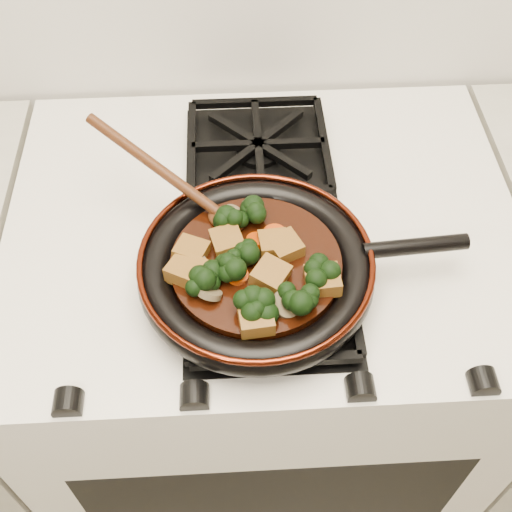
{
  "coord_description": "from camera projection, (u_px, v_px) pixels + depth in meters",
  "views": [
    {
      "loc": [
        -0.04,
        1.07,
        1.61
      ],
      "look_at": [
        -0.02,
        1.57,
        0.97
      ],
      "focal_mm": 45.0,
      "sensor_mm": 36.0,
      "label": 1
    }
  ],
  "objects": [
    {
      "name": "broccoli_floret_5",
      "position": [
        266.0,
        307.0,
        0.77
      ],
      "size": [
        0.08,
        0.08,
        0.06
      ],
      "primitive_type": null,
      "rotation": [
        -0.05,
        0.08,
        1.9
      ],
      "color": "black",
      "rests_on": "braising_sauce"
    },
    {
      "name": "tofu_cube_5",
      "position": [
        253.0,
        312.0,
        0.77
      ],
      "size": [
        0.04,
        0.04,
        0.02
      ],
      "primitive_type": "cube",
      "rotation": [
        0.03,
        -0.12,
        1.63
      ],
      "color": "brown",
      "rests_on": "braising_sauce"
    },
    {
      "name": "broccoli_floret_3",
      "position": [
        231.0,
        222.0,
        0.85
      ],
      "size": [
        0.06,
        0.06,
        0.06
      ],
      "primitive_type": null,
      "rotation": [
        -0.07,
        -0.08,
        3.11
      ],
      "color": "black",
      "rests_on": "braising_sauce"
    },
    {
      "name": "mushroom_slice_1",
      "position": [
        194.0,
        264.0,
        0.81
      ],
      "size": [
        0.03,
        0.03,
        0.02
      ],
      "primitive_type": "cylinder",
      "rotation": [
        0.48,
        0.0,
        0.04
      ],
      "color": "brown",
      "rests_on": "braising_sauce"
    },
    {
      "name": "broccoli_floret_2",
      "position": [
        255.0,
        214.0,
        0.86
      ],
      "size": [
        0.09,
        0.09,
        0.07
      ],
      "primitive_type": null,
      "rotation": [
        0.14,
        -0.24,
        0.63
      ],
      "color": "black",
      "rests_on": "braising_sauce"
    },
    {
      "name": "burner_grate_back",
      "position": [
        258.0,
        149.0,
        1.02
      ],
      "size": [
        0.23,
        0.23,
        0.03
      ],
      "primitive_type": null,
      "color": "black",
      "rests_on": "stove"
    },
    {
      "name": "mushroom_slice_0",
      "position": [
        286.0,
        304.0,
        0.78
      ],
      "size": [
        0.05,
        0.05,
        0.03
      ],
      "primitive_type": "cylinder",
      "rotation": [
        0.51,
        0.0,
        0.83
      ],
      "color": "brown",
      "rests_on": "braising_sauce"
    },
    {
      "name": "mushroom_slice_3",
      "position": [
        209.0,
        293.0,
        0.79
      ],
      "size": [
        0.04,
        0.04,
        0.03
      ],
      "primitive_type": "cylinder",
      "rotation": [
        0.65,
        0.0,
        2.6
      ],
      "color": "brown",
      "rests_on": "braising_sauce"
    },
    {
      "name": "skillet",
      "position": [
        258.0,
        268.0,
        0.84
      ],
      "size": [
        0.44,
        0.31,
        0.05
      ],
      "rotation": [
        0.0,
        0.0,
        0.07
      ],
      "color": "black",
      "rests_on": "burner_grate_front"
    },
    {
      "name": "braising_sauce",
      "position": [
        256.0,
        266.0,
        0.83
      ],
      "size": [
        0.22,
        0.22,
        0.02
      ],
      "primitive_type": "cylinder",
      "color": "black",
      "rests_on": "skillet"
    },
    {
      "name": "broccoli_floret_1",
      "position": [
        205.0,
        282.0,
        0.79
      ],
      "size": [
        0.08,
        0.08,
        0.06
      ],
      "primitive_type": null,
      "rotation": [
        0.05,
        -0.17,
        0.3
      ],
      "color": "black",
      "rests_on": "braising_sauce"
    },
    {
      "name": "tofu_cube_3",
      "position": [
        323.0,
        280.0,
        0.8
      ],
      "size": [
        0.05,
        0.04,
        0.02
      ],
      "primitive_type": "cube",
      "rotation": [
        -0.04,
        0.02,
        1.62
      ],
      "color": "brown",
      "rests_on": "braising_sauce"
    },
    {
      "name": "carrot_coin_2",
      "position": [
        237.0,
        275.0,
        0.8
      ],
      "size": [
        0.03,
        0.03,
        0.01
      ],
      "primitive_type": "cylinder",
      "rotation": [
        0.04,
        0.17,
        0.0
      ],
      "color": "#B43405",
      "rests_on": "braising_sauce"
    },
    {
      "name": "tofu_cube_1",
      "position": [
        191.0,
        252.0,
        0.82
      ],
      "size": [
        0.05,
        0.05,
        0.03
      ],
      "primitive_type": "cube",
      "rotation": [
        0.08,
        -0.03,
        2.74
      ],
      "color": "brown",
      "rests_on": "braising_sauce"
    },
    {
      "name": "broccoli_floret_6",
      "position": [
        242.0,
        253.0,
        0.82
      ],
      "size": [
        0.09,
        0.08,
        0.06
      ],
      "primitive_type": null,
      "rotation": [
        0.09,
        -0.06,
        2.34
      ],
      "color": "black",
      "rests_on": "braising_sauce"
    },
    {
      "name": "broccoli_floret_4",
      "position": [
        298.0,
        299.0,
        0.78
      ],
      "size": [
        0.08,
        0.09,
        0.07
      ],
      "primitive_type": null,
      "rotation": [
        -0.15,
        0.14,
        0.44
      ],
      "color": "black",
      "rests_on": "braising_sauce"
    },
    {
      "name": "tofu_cube_6",
      "position": [
        256.0,
        318.0,
        0.76
      ],
      "size": [
        0.04,
        0.05,
        0.02
      ],
      "primitive_type": "cube",
      "rotation": [
        0.01,
        -0.01,
        1.68
      ],
      "color": "brown",
      "rests_on": "braising_sauce"
    },
    {
      "name": "tofu_cube_2",
      "position": [
        228.0,
        242.0,
        0.83
      ],
      "size": [
        0.05,
        0.05,
        0.03
      ],
      "primitive_type": "cube",
      "rotation": [
        -0.11,
        0.03,
        1.81
      ],
      "color": "brown",
      "rests_on": "braising_sauce"
    },
    {
      "name": "carrot_coin_4",
      "position": [
        277.0,
        246.0,
        0.83
      ],
      "size": [
        0.03,
        0.03,
        0.02
      ],
      "primitive_type": "cylinder",
      "rotation": [
        0.15,
        -0.29,
        0.0
      ],
      "color": "#B43405",
      "rests_on": "braising_sauce"
    },
    {
      "name": "burner_grate_front",
      "position": [
        270.0,
        293.0,
        0.85
      ],
      "size": [
        0.23,
        0.23,
        0.03
      ],
      "primitive_type": null,
      "color": "black",
      "rests_on": "stove"
    },
    {
      "name": "mushroom_slice_2",
      "position": [
        232.0,
        216.0,
        0.86
      ],
      "size": [
        0.04,
        0.04,
        0.02
      ],
      "primitive_type": "cylinder",
      "rotation": [
        0.46,
        0.0,
        1.33
      ],
      "color": "brown",
      "rests_on": "braising_sauce"
    },
    {
      "name": "tofu_cube_8",
      "position": [
        271.0,
        275.0,
        0.8
      ],
      "size": [
        0.06,
        0.06,
        0.03
      ],
      "primitive_type": "cube",
      "rotation": [
        0.09,
        0.01,
        0.99
      ],
      "color": "brown",
      "rests_on": "braising_sauce"
    },
    {
      "name": "carrot_coin_3",
      "position": [
        257.0,
        240.0,
        0.84
      ],
      "size": [
        0.03,
        0.03,
        0.01
      ],
      "primitive_type": "cylinder",
      "rotation": [
        -0.23,
        0.01,
        0.0
      ],
      "color": "#B43405",
      "rests_on": "braising_sauce"
    },
    {
      "name": "tofu_cube_0",
      "position": [
        187.0,
        271.0,
        0.8
      ],
      "size": [
        0.06,
        0.06,
        0.03
      ],
      "primitive_type": "cube",
      "rotation": [
        0.04,
        0.06,
        2.63
      ],
      "color": "brown",
      "rests_on": "braising_sauce"
    },
    {
      "name": "stove",
      "position": [
        261.0,
        367.0,
        1.3
      ],
      "size": [
        0.76,
        0.6,
        0.9
      ],
      "primitive_type": "cube",
      "color": "white",
      "rests_on": "ground"
    },
    {
      "name": "broccoli_floret_7",
      "position": [
        319.0,
        275.0,
        0.8
      ],
      "size": [
        0.07,
        0.07,
        0.06
      ],
      "primitive_type": null,
      "rotation": [
        -0.06,
        -0.09,
        1.26
      ],
      "color": "black",
      "rests_on": "braising_sauce"
    },
    {
      "name": "tofu_cube_7",
      "position": [
        273.0,
        244.0,
        0.83
      ],
      "size": [
        0.04,
        0.04,
        0.02
      ],
      "primitive_type": "cube",
      "rotation": [
        -0.02,
        0.03,
        0.09
      ],
      "color": "brown",
      "rests_on": "braising_sauce"
    },
    {
      "name": "wooden_spoon",
      "position": [
        187.0,
        190.0,
        0.87
      ],
      "size": [
        0.14,
        0.11,
        0.24
      ],
      "rotation": [
        0.0,
        0.0,
        2.52
      ],
      "color": "#46220F",
      "rests_on": "braising_sauce"
    },
    {
      "name": "broccoli_floret_0",
      "position": [
        250.0,
        308.0,
        0.77
      ],
      "size": [
        0.08,
        0.08,
        0.06
      ],
      "primitive_type": null,
      "rotation": [
        0.12,
        -0.01,
        1.05
      ],
      "color": "black",
      "rests_on": "braising_sauce"
    },
    {
      "name": "carrot_coin_1",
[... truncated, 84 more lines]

